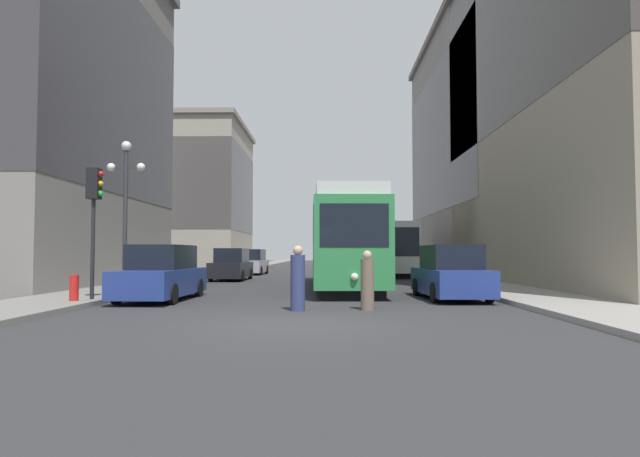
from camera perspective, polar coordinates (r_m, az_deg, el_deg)
ground_plane at (r=11.78m, az=-2.54°, el=-10.22°), size 200.00×200.00×0.00m
sidewalk_left at (r=52.34m, az=-8.29°, el=-4.22°), size 3.00×120.00×0.15m
sidewalk_right at (r=52.14m, az=8.51°, el=-4.23°), size 3.00×120.00×0.15m
streetcar at (r=24.19m, az=2.35°, el=-1.34°), size 3.04×14.61×3.89m
transit_bus at (r=37.45m, az=7.62°, el=-2.01°), size 3.00×12.01×3.45m
parked_car_left_near at (r=18.44m, az=-16.56°, el=-4.73°), size 1.97×4.86×1.82m
parked_car_left_mid at (r=38.98m, az=-7.27°, el=-3.66°), size 2.02×4.43×1.82m
parked_car_right_far at (r=18.57m, az=13.75°, el=-4.75°), size 1.99×4.68×1.82m
parked_car_left_far at (r=30.85m, az=-9.44°, el=-3.92°), size 1.95×4.48×1.82m
pedestrian_crossing_near at (r=14.43m, az=-2.40°, el=-5.56°), size 0.39×0.39×1.76m
pedestrian_crossing_far at (r=14.66m, az=5.09°, el=-5.75°), size 0.36×0.36×1.62m
traffic_light_near_left at (r=17.79m, az=-23.00°, el=3.01°), size 0.47×0.36×4.01m
lamp_post_left_near at (r=20.76m, az=-20.08°, el=3.65°), size 1.41×0.36×5.51m
fire_hydrant at (r=17.37m, az=-24.81°, el=-5.79°), size 0.26×0.26×0.75m
building_left_corner at (r=63.52m, az=-13.33°, el=3.60°), size 12.07×15.96×16.32m
building_left_midblock at (r=30.45m, az=-29.58°, el=12.08°), size 11.15×16.13×17.73m
building_right_corner at (r=45.07m, az=22.06°, el=8.27°), size 16.02×23.47×19.32m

